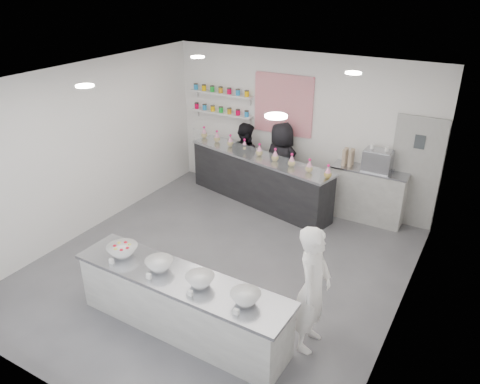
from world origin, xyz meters
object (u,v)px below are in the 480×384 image
at_px(back_bar, 259,179).
at_px(staff_left, 245,159).
at_px(prep_counter, 181,304).
at_px(espresso_ledge, 367,195).
at_px(staff_right, 281,164).
at_px(espresso_machine, 378,161).
at_px(woman_prep, 313,289).

bearing_deg(back_bar, staff_left, 165.05).
distance_m(prep_counter, staff_left, 4.34).
relative_size(prep_counter, espresso_ledge, 2.20).
xyz_separation_m(prep_counter, staff_left, (-1.37, 4.10, 0.36)).
bearing_deg(staff_right, espresso_ledge, -161.42).
relative_size(back_bar, espresso_machine, 6.54).
bearing_deg(woman_prep, staff_left, 36.97).
distance_m(back_bar, espresso_ledge, 2.14).
relative_size(back_bar, staff_left, 2.11).
distance_m(prep_counter, back_bar, 3.96).
bearing_deg(espresso_ledge, espresso_machine, 0.00).
bearing_deg(espresso_ledge, staff_left, -176.96).
height_order(espresso_ledge, espresso_machine, espresso_machine).
bearing_deg(espresso_machine, prep_counter, -107.27).
bearing_deg(back_bar, espresso_machine, 23.02).
bearing_deg(back_bar, espresso_ledge, 23.54).
relative_size(back_bar, espresso_ledge, 2.37).
xyz_separation_m(woman_prep, staff_right, (-2.10, 3.50, -0.01)).
relative_size(staff_left, staff_right, 0.92).
bearing_deg(woman_prep, espresso_ledge, 2.64).
relative_size(espresso_ledge, woman_prep, 0.82).
xyz_separation_m(prep_counter, espresso_ledge, (1.21, 4.24, 0.10)).
bearing_deg(staff_left, back_bar, 165.64).
distance_m(espresso_machine, staff_right, 1.90).
relative_size(espresso_machine, woman_prep, 0.30).
relative_size(prep_counter, espresso_machine, 6.07).
relative_size(woman_prep, staff_right, 1.01).
distance_m(espresso_ledge, woman_prep, 3.67).
bearing_deg(staff_left, espresso_ledge, -163.23).
distance_m(espresso_machine, woman_prep, 3.67).
height_order(espresso_machine, woman_prep, woman_prep).
relative_size(espresso_ledge, espresso_machine, 2.76).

